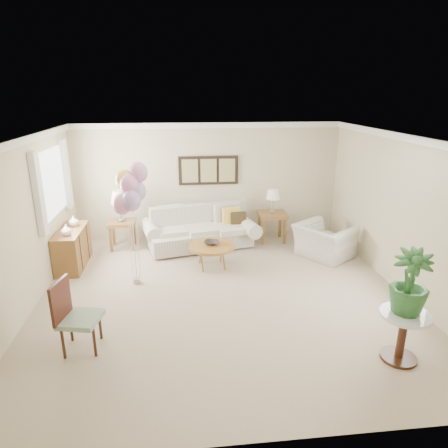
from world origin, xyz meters
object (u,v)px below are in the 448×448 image
object	(u,v)px
coffee_table	(212,247)
sofa	(200,231)
balloon_cluster	(130,189)
armchair	(324,241)
accent_chair	(74,314)

from	to	relation	value
coffee_table	sofa	bearing A→B (deg)	98.63
balloon_cluster	armchair	bearing A→B (deg)	12.92
armchair	coffee_table	bearing A→B (deg)	62.10
accent_chair	coffee_table	bearing A→B (deg)	50.62
sofa	accent_chair	size ratio (longest dim) A/B	2.62
sofa	armchair	distance (m)	2.63
armchair	sofa	bearing A→B (deg)	37.13
sofa	coffee_table	distance (m)	1.11
accent_chair	balloon_cluster	xyz separation A→B (m)	(0.60, 1.81, 1.21)
coffee_table	accent_chair	bearing A→B (deg)	-129.38
accent_chair	armchair	bearing A→B (deg)	31.71
coffee_table	armchair	world-z (taller)	armchair
sofa	accent_chair	world-z (taller)	accent_chair
sofa	armchair	size ratio (longest dim) A/B	2.49
armchair	accent_chair	distance (m)	5.06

